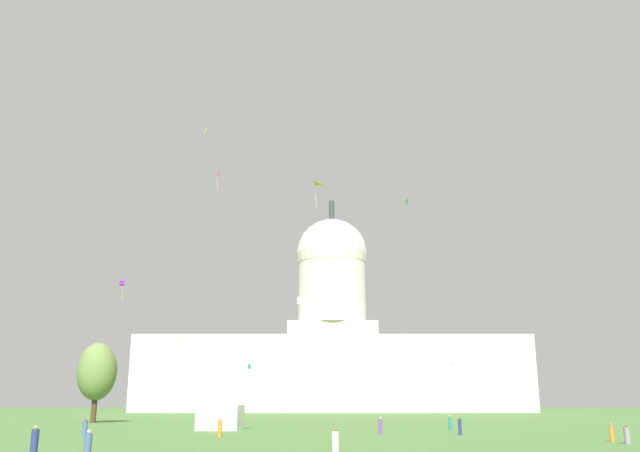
# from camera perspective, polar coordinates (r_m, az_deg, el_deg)

# --- Properties ---
(capitol_building) EXTENTS (126.25, 23.67, 70.05)m
(capitol_building) POSITION_cam_1_polar(r_m,az_deg,el_deg) (222.76, 1.09, -10.06)
(capitol_building) COLOR beige
(capitol_building) RESTS_ON ground_plane
(event_tent) EXTENTS (5.31, 5.97, 5.92)m
(event_tent) POSITION_cam_1_polar(r_m,az_deg,el_deg) (83.29, -8.32, -14.66)
(event_tent) COLOR white
(event_tent) RESTS_ON ground_plane
(tree_west_far) EXTENTS (8.55, 8.73, 12.43)m
(tree_west_far) POSITION_cam_1_polar(r_m,az_deg,el_deg) (115.46, -18.30, -11.62)
(tree_west_far) COLOR #42301E
(tree_west_far) RESTS_ON ground_plane
(person_denim_near_tree_west) EXTENTS (0.66, 0.66, 1.68)m
(person_denim_near_tree_west) POSITION_cam_1_polar(r_m,az_deg,el_deg) (70.79, -19.22, -15.84)
(person_denim_near_tree_west) COLOR #3D5684
(person_denim_near_tree_west) RESTS_ON ground_plane
(person_navy_mid_center) EXTENTS (0.45, 0.45, 1.72)m
(person_navy_mid_center) POSITION_cam_1_polar(r_m,az_deg,el_deg) (71.86, 11.79, -16.26)
(person_navy_mid_center) COLOR navy
(person_navy_mid_center) RESTS_ON ground_plane
(person_white_edge_east) EXTENTS (0.62, 0.62, 1.52)m
(person_white_edge_east) POSITION_cam_1_polar(r_m,az_deg,el_deg) (46.75, 1.36, -17.74)
(person_white_edge_east) COLOR silver
(person_white_edge_east) RESTS_ON ground_plane
(person_orange_lawn_far_right) EXTENTS (0.60, 0.60, 1.74)m
(person_orange_lawn_far_right) POSITION_cam_1_polar(r_m,az_deg,el_deg) (67.74, -8.44, -16.53)
(person_orange_lawn_far_right) COLOR orange
(person_orange_lawn_far_right) RESTS_ON ground_plane
(person_orange_back_center) EXTENTS (0.40, 0.40, 1.47)m
(person_orange_back_center) POSITION_cam_1_polar(r_m,az_deg,el_deg) (63.34, 23.49, -15.77)
(person_orange_back_center) COLOR orange
(person_orange_back_center) RESTS_ON ground_plane
(person_purple_edge_west) EXTENTS (0.44, 0.44, 1.73)m
(person_purple_edge_west) POSITION_cam_1_polar(r_m,az_deg,el_deg) (71.43, 5.18, -16.51)
(person_purple_edge_west) COLOR #703D93
(person_purple_edge_west) RESTS_ON ground_plane
(person_navy_mid_right) EXTENTS (0.60, 0.60, 1.78)m
(person_navy_mid_right) POSITION_cam_1_polar(r_m,az_deg,el_deg) (47.10, -22.95, -16.46)
(person_navy_mid_right) COLOR navy
(person_navy_mid_right) RESTS_ON ground_plane
(person_denim_near_tree_east) EXTENTS (0.58, 0.58, 1.68)m
(person_denim_near_tree_east) POSITION_cam_1_polar(r_m,az_deg,el_deg) (41.76, -19.01, -17.24)
(person_denim_near_tree_east) COLOR #3D5684
(person_denim_near_tree_east) RESTS_ON ground_plane
(person_grey_mid_left) EXTENTS (0.65, 0.65, 1.48)m
(person_grey_mid_left) POSITION_cam_1_polar(r_m,az_deg,el_deg) (60.53, 24.59, -15.79)
(person_grey_mid_left) COLOR gray
(person_grey_mid_left) RESTS_ON ground_plane
(person_teal_front_right) EXTENTS (0.43, 0.43, 1.69)m
(person_teal_front_right) POSITION_cam_1_polar(r_m,az_deg,el_deg) (83.91, 10.99, -16.03)
(person_teal_front_right) COLOR #1E757A
(person_teal_front_right) RESTS_ON ground_plane
(kite_lime_low) EXTENTS (0.73, 0.37, 0.88)m
(kite_lime_low) POSITION_cam_1_polar(r_m,az_deg,el_deg) (172.30, -11.75, -9.72)
(kite_lime_low) COLOR #8CD133
(kite_white_low) EXTENTS (0.92, 0.47, 0.85)m
(kite_white_low) POSITION_cam_1_polar(r_m,az_deg,el_deg) (70.70, -1.55, -6.28)
(kite_white_low) COLOR white
(kite_violet_mid) EXTENTS (1.16, 1.16, 3.73)m
(kite_violet_mid) POSITION_cam_1_polar(r_m,az_deg,el_deg) (131.85, -16.36, -4.66)
(kite_violet_mid) COLOR purple
(kite_pink_high) EXTENTS (0.90, 1.03, 4.09)m
(kite_pink_high) POSITION_cam_1_polar(r_m,az_deg,el_deg) (138.01, -8.58, 4.19)
(kite_pink_high) COLOR pink
(kite_gold_mid) EXTENTS (1.62, 1.91, 2.86)m
(kite_gold_mid) POSITION_cam_1_polar(r_m,az_deg,el_deg) (88.24, -0.45, 3.11)
(kite_gold_mid) COLOR gold
(kite_green_high) EXTENTS (0.84, 1.04, 1.25)m
(kite_green_high) POSITION_cam_1_polar(r_m,az_deg,el_deg) (161.08, 7.39, 2.06)
(kite_green_high) COLOR green
(kite_blue_low) EXTENTS (1.78, 0.61, 0.32)m
(kite_blue_low) POSITION_cam_1_polar(r_m,az_deg,el_deg) (181.18, 11.22, -11.53)
(kite_blue_low) COLOR blue
(kite_turquoise_low) EXTENTS (0.89, 0.90, 1.21)m
(kite_turquoise_low) POSITION_cam_1_polar(r_m,az_deg,el_deg) (151.93, -5.95, -11.75)
(kite_turquoise_low) COLOR teal
(kite_yellow_high) EXTENTS (0.53, 0.89, 1.41)m
(kite_yellow_high) POSITION_cam_1_polar(r_m,az_deg,el_deg) (123.01, -9.57, 7.93)
(kite_yellow_high) COLOR yellow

